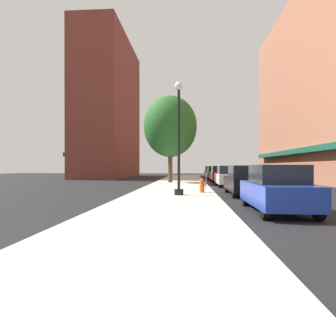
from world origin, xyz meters
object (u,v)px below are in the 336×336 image
Objects in this scene: car_blue at (277,189)px; car_black at (244,181)px; tree_near at (170,127)px; fire_hydrant at (202,185)px; parking_meter_near at (206,176)px; car_red at (220,174)px; car_green at (214,173)px; car_yellow at (211,172)px; lamppost at (179,136)px; car_white at (228,176)px.

car_black is (0.00, 6.21, 0.00)m from car_blue.
fire_hydrant is at bearing -76.86° from tree_near.
car_red reaches higher than parking_meter_near.
car_green and car_yellow have the same top height.
car_green is at bearing 63.64° from tree_near.
fire_hydrant is at bearing 51.20° from lamppost.
car_white is at bearing -89.96° from car_yellow.
car_green is at bearing 91.86° from car_red.
car_black is (2.34, -0.25, 0.29)m from fire_hydrant.
parking_meter_near is (1.66, 4.64, -2.25)m from lamppost.
car_red is at bearing 80.34° from fire_hydrant.
car_blue and car_yellow have the same top height.
car_green is at bearing 90.66° from car_white.
car_yellow is (0.00, 13.50, 0.00)m from car_red.
car_green reaches higher than parking_meter_near.
lamppost is at bearing -112.17° from car_white.
car_white reaches higher than fire_hydrant.
car_red is (0.00, 13.99, 0.00)m from car_black.
tree_near is at bearing -116.49° from car_green.
car_black is at bearing -66.34° from tree_near.
car_white is 6.75m from car_red.
car_red is at bearing 89.94° from car_blue.
tree_near is at bearing 142.06° from car_white.
car_black is 7.25m from car_white.
tree_near is at bearing -147.91° from car_red.
car_white is at bearing 67.17° from lamppost.
parking_meter_near is 9.45m from tree_near.
car_green is at bearing 90.39° from car_black.
parking_meter_near is at bearing -98.49° from car_red.
fire_hydrant is 0.18× the size of car_white.
car_yellow is (0.00, 27.49, 0.00)m from car_black.
car_black is at bearing -90.12° from car_green.
fire_hydrant is 6.87m from car_blue.
lamppost is 1.37× the size of car_red.
car_white is (3.61, 8.58, -2.39)m from lamppost.
car_blue is at bearing -88.14° from car_red.
car_white is 1.00× the size of car_yellow.
lamppost reaches higher than car_green.
car_blue reaches higher than parking_meter_near.
car_green reaches higher than fire_hydrant.
car_blue is 6.21m from car_black.
fire_hydrant is 0.18× the size of car_yellow.
car_white is (2.34, 7.00, 0.29)m from fire_hydrant.
car_red is (2.34, 13.74, 0.29)m from fire_hydrant.
car_black reaches higher than parking_meter_near.
car_white is (0.00, 13.45, 0.00)m from car_blue.
car_white is 20.24m from car_yellow.
car_black reaches higher than fire_hydrant.
car_blue is 13.45m from car_white.
car_black is 1.00× the size of car_yellow.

